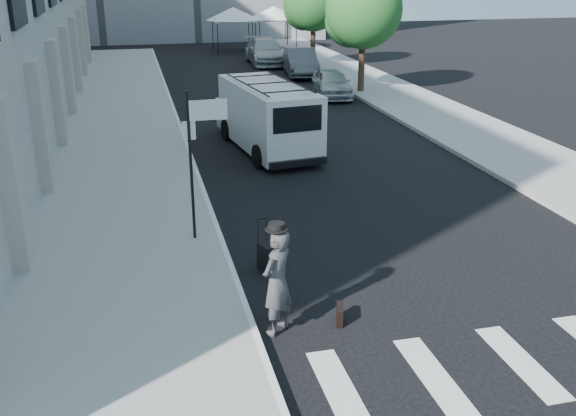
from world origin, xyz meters
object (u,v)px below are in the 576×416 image
parked_car_a (332,83)px  parked_car_b (301,62)px  briefcase (340,314)px  parked_car_c (266,52)px  cargo_van (266,116)px  suitcase (267,257)px  businessman (277,282)px

parked_car_a → parked_car_b: bearing=96.1°
briefcase → parked_car_c: 32.63m
cargo_van → parked_car_c: bearing=70.7°
briefcase → suitcase: suitcase is taller
cargo_van → parked_car_b: bearing=63.4°
suitcase → cargo_van: cargo_van is taller
businessman → suitcase: businessman is taller
parked_car_b → parked_car_c: 5.21m
businessman → parked_car_b: bearing=-149.5°
cargo_van → parked_car_a: cargo_van is taller
suitcase → parked_car_c: 30.40m
briefcase → cargo_van: (1.14, 11.97, 1.04)m
parked_car_c → suitcase: bearing=-100.3°
cargo_van → parked_car_b: 16.00m
parked_car_b → parked_car_c: bearing=108.8°
parked_car_a → parked_car_c: (-0.90, 11.64, 0.12)m
suitcase → briefcase: bearing=-93.4°
suitcase → parked_car_a: (7.12, 18.11, 0.38)m
businessman → briefcase: (1.19, 0.03, -0.83)m
briefcase → parked_car_b: size_ratio=0.09×
parked_car_b → parked_car_c: parked_car_c is taller
businessman → briefcase: businessman is taller
businessman → suitcase: size_ratio=1.71×
cargo_van → parked_car_b: cargo_van is taller
businessman → cargo_van: size_ratio=0.31×
briefcase → parked_car_a: size_ratio=0.11×
briefcase → suitcase: size_ratio=0.38×
parked_car_a → parked_car_b: (0.12, 6.53, 0.10)m
cargo_van → briefcase: bearing=-102.9°
businessman → parked_car_a: businessman is taller
cargo_van → suitcase: bearing=-109.3°
briefcase → parked_car_a: 21.48m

